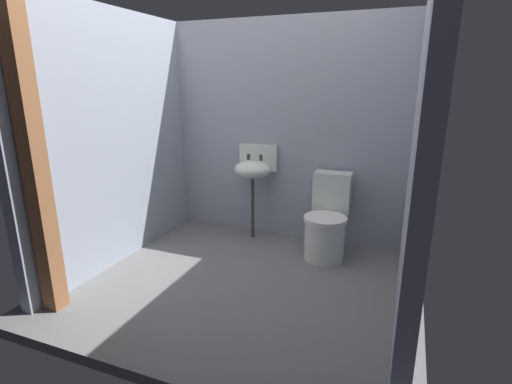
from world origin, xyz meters
TOP-DOWN VIEW (x-y plane):
  - ground_plane at (0.00, 0.00)m, footprint 2.85×2.54m
  - wall_back at (0.00, 1.12)m, footprint 2.85×0.10m
  - wall_left at (-1.28, 0.10)m, footprint 0.10×2.34m
  - wall_right at (1.28, 0.10)m, footprint 0.10×2.34m
  - wooden_door_post at (-1.14, -0.92)m, footprint 0.13×0.13m
  - toilet_near_wall at (0.55, 0.72)m, footprint 0.40×0.59m
  - sink at (-0.28, 0.91)m, footprint 0.42×0.35m

SIDE VIEW (x-z plane):
  - ground_plane at x=0.00m, z-range -0.08..0.00m
  - toilet_near_wall at x=0.55m, z-range -0.07..0.71m
  - sink at x=-0.28m, z-range 0.26..1.25m
  - wall_back at x=0.00m, z-range 0.00..2.24m
  - wall_left at x=-1.28m, z-range 0.00..2.24m
  - wall_right at x=1.28m, z-range 0.00..2.24m
  - wooden_door_post at x=-1.14m, z-range 0.00..2.24m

